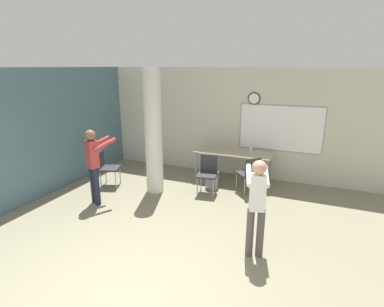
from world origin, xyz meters
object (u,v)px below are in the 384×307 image
Objects in this scene: folding_table at (233,154)px; chair_table_front at (208,171)px; person_playing_side at (257,201)px; bottle_on_table at (251,149)px; chair_table_right at (249,172)px; chair_by_left_wall at (107,166)px; person_watching_back at (94,161)px.

folding_table is 2.18× the size of chair_table_front.
folding_table is at bearing 111.06° from person_playing_side.
bottle_on_table is 0.30× the size of chair_table_right.
chair_table_right is (0.13, -0.69, -0.35)m from bottle_on_table.
person_playing_side reaches higher than chair_table_front.
chair_by_left_wall is at bearing -166.98° from chair_table_front.
chair_table_right is at bearing 104.14° from person_playing_side.
chair_by_left_wall is 0.54× the size of person_watching_back.
person_playing_side reaches higher than chair_table_right.
folding_table is at bearing -170.59° from bottle_on_table.
chair_table_right is 1.00× the size of chair_table_front.
person_watching_back is at bearing -144.01° from chair_table_front.
person_playing_side is at bearing -68.94° from folding_table.
bottle_on_table is at bearing 103.42° from person_playing_side.
bottle_on_table is 3.09m from person_playing_side.
chair_table_front is 0.54× the size of person_watching_back.
bottle_on_table is 0.30× the size of chair_by_left_wall.
person_watching_back is (-2.87, -1.77, 0.43)m from chair_table_right.
chair_table_right is at bearing 15.11° from chair_by_left_wall.
bottle_on_table is 0.17× the size of person_playing_side.
chair_table_right is 0.54× the size of person_watching_back.
person_watching_back reaches higher than bottle_on_table.
person_playing_side is at bearing -53.42° from chair_table_front.
chair_by_left_wall is 0.56× the size of person_playing_side.
person_playing_side reaches higher than chair_by_left_wall.
person_playing_side is 3.49m from person_watching_back.
bottle_on_table is 3.53m from chair_by_left_wall.
person_playing_side is at bearing -75.86° from chair_table_right.
chair_table_front is at bearing -126.42° from bottle_on_table.
person_playing_side is (3.86, -1.43, 0.40)m from chair_by_left_wall.
chair_table_right is at bearing -79.01° from bottle_on_table.
chair_by_left_wall is (-2.73, -1.50, -0.20)m from folding_table.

